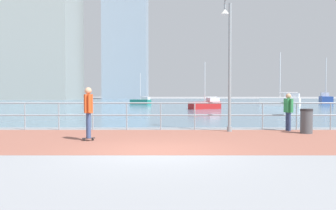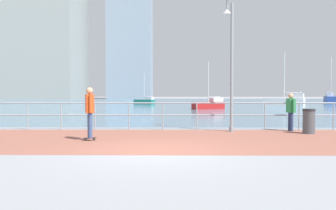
# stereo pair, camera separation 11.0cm
# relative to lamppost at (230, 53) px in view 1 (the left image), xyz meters

# --- Properties ---
(ground) EXTENTS (220.00, 220.00, 0.00)m
(ground) POSITION_rel_lamppost_xyz_m (-2.69, 35.07, -3.11)
(ground) COLOR gray
(brick_paving) EXTENTS (28.00, 5.92, 0.01)m
(brick_paving) POSITION_rel_lamppost_xyz_m (-2.69, -2.51, -3.11)
(brick_paving) COLOR #935647
(brick_paving) RESTS_ON ground
(harbor_water) EXTENTS (180.00, 88.00, 0.00)m
(harbor_water) POSITION_rel_lamppost_xyz_m (-2.69, 45.45, -3.11)
(harbor_water) COLOR slate
(harbor_water) RESTS_ON ground
(waterfront_railing) EXTENTS (25.25, 0.06, 1.14)m
(waterfront_railing) POSITION_rel_lamppost_xyz_m (-2.69, 0.45, -2.33)
(waterfront_railing) COLOR #8C99A3
(waterfront_railing) RESTS_ON ground
(lamppost) EXTENTS (0.39, 0.81, 5.63)m
(lamppost) POSITION_rel_lamppost_xyz_m (0.00, 0.00, 0.00)
(lamppost) COLOR gray
(lamppost) RESTS_ON ground
(skateboarder) EXTENTS (0.41, 0.55, 1.70)m
(skateboarder) POSITION_rel_lamppost_xyz_m (-4.93, -2.83, -2.09)
(skateboarder) COLOR black
(skateboarder) RESTS_ON ground
(bystander) EXTENTS (0.29, 0.56, 1.51)m
(bystander) POSITION_rel_lamppost_xyz_m (2.44, 0.10, -2.24)
(bystander) COLOR navy
(bystander) RESTS_ON ground
(trash_bin) EXTENTS (0.46, 0.46, 0.93)m
(trash_bin) POSITION_rel_lamppost_xyz_m (2.80, -0.83, -2.64)
(trash_bin) COLOR #474C51
(trash_bin) RESTS_ON ground
(sailboat_red) EXTENTS (4.64, 3.45, 6.37)m
(sailboat_red) POSITION_rel_lamppost_xyz_m (11.04, 27.39, -2.50)
(sailboat_red) COLOR white
(sailboat_red) RESTS_ON ground
(sailboat_navy) EXTENTS (2.99, 5.19, 6.97)m
(sailboat_navy) POSITION_rel_lamppost_xyz_m (21.73, 39.40, -2.45)
(sailboat_navy) COLOR #284799
(sailboat_navy) RESTS_ON ground
(sailboat_white) EXTENTS (3.31, 2.51, 4.56)m
(sailboat_white) POSITION_rel_lamppost_xyz_m (1.27, 19.84, -2.68)
(sailboat_white) COLOR #B21E1E
(sailboat_white) RESTS_ON ground
(sailboat_gray) EXTENTS (3.11, 2.44, 4.32)m
(sailboat_gray) POSITION_rel_lamppost_xyz_m (-6.17, 34.90, -2.70)
(sailboat_gray) COLOR #197266
(sailboat_gray) RESTS_ON ground
(tower_glass) EXTENTS (12.05, 11.66, 47.52)m
(tower_glass) POSITION_rel_lamppost_xyz_m (-14.31, 85.76, 19.81)
(tower_glass) COLOR #8493A3
(tower_glass) RESTS_ON ground
(tower_beige) EXTENTS (16.63, 17.60, 46.74)m
(tower_beige) POSITION_rel_lamppost_xyz_m (-33.82, 73.43, 19.43)
(tower_beige) COLOR #939993
(tower_beige) RESTS_ON ground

